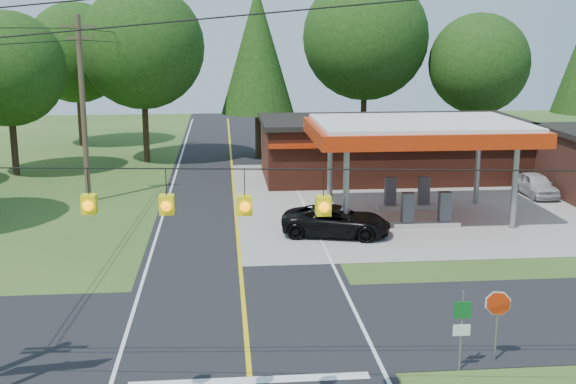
{
  "coord_description": "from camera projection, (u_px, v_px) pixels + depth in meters",
  "views": [
    {
      "loc": [
        -0.61,
        -21.4,
        9.24
      ],
      "look_at": [
        2.0,
        7.0,
        2.8
      ],
      "focal_mm": 45.0,
      "sensor_mm": 36.0,
      "label": 1
    }
  ],
  "objects": [
    {
      "name": "sedan_car",
      "position": [
        536.0,
        185.0,
        40.77
      ],
      "size": [
        3.85,
        3.85,
        1.3
      ],
      "primitive_type": "imported",
      "rotation": [
        0.0,
        0.0,
        -0.01
      ],
      "color": "silver",
      "rests_on": "ground"
    },
    {
      "name": "utility_pole_north",
      "position": [
        144.0,
        89.0,
        55.25
      ],
      "size": [
        0.3,
        0.3,
        9.5
      ],
      "color": "#473828",
      "rests_on": "ground"
    },
    {
      "name": "lane_center_yellow",
      "position": [
        245.0,
        327.0,
        22.88
      ],
      "size": [
        0.15,
        110.0,
        0.0
      ],
      "primitive_type": "cube",
      "color": "yellow",
      "rests_on": "main_highway"
    },
    {
      "name": "main_highway",
      "position": [
        245.0,
        327.0,
        22.88
      ],
      "size": [
        8.0,
        120.0,
        0.02
      ],
      "primitive_type": "cube",
      "color": "black",
      "rests_on": "ground"
    },
    {
      "name": "overhead_beacons",
      "position": [
        205.0,
        173.0,
        15.6
      ],
      "size": [
        17.04,
        2.04,
        1.03
      ],
      "color": "black",
      "rests_on": "ground"
    },
    {
      "name": "octagonal_stop_sign",
      "position": [
        498.0,
        310.0,
        20.23
      ],
      "size": [
        0.73,
        0.23,
        2.12
      ],
      "color": "gray",
      "rests_on": "ground"
    },
    {
      "name": "convenience_store",
      "position": [
        391.0,
        148.0,
        45.68
      ],
      "size": [
        16.4,
        7.55,
        3.8
      ],
      "color": "#5A2719",
      "rests_on": "ground"
    },
    {
      "name": "suv_car",
      "position": [
        336.0,
        221.0,
        32.91
      ],
      "size": [
        6.0,
        6.0,
        1.37
      ],
      "primitive_type": "imported",
      "rotation": [
        0.0,
        0.0,
        1.32
      ],
      "color": "black",
      "rests_on": "ground"
    },
    {
      "name": "treeline_backdrop",
      "position": [
        244.0,
        58.0,
        44.63
      ],
      "size": [
        70.27,
        51.59,
        13.3
      ],
      "color": "#332316",
      "rests_on": "ground"
    },
    {
      "name": "gas_canopy",
      "position": [
        419.0,
        133.0,
        35.37
      ],
      "size": [
        10.6,
        7.4,
        4.88
      ],
      "color": "gray",
      "rests_on": "ground"
    },
    {
      "name": "route_sign_post",
      "position": [
        462.0,
        324.0,
        19.67
      ],
      "size": [
        0.48,
        0.09,
        2.34
      ],
      "color": "gray",
      "rests_on": "ground"
    },
    {
      "name": "utility_pole_far_left",
      "position": [
        83.0,
        107.0,
        38.51
      ],
      "size": [
        1.8,
        0.3,
        10.0
      ],
      "color": "#473828",
      "rests_on": "ground"
    },
    {
      "name": "cross_road",
      "position": [
        245.0,
        327.0,
        22.88
      ],
      "size": [
        70.0,
        7.0,
        0.02
      ],
      "primitive_type": "cube",
      "color": "black",
      "rests_on": "ground"
    },
    {
      "name": "ground",
      "position": [
        245.0,
        328.0,
        22.88
      ],
      "size": [
        120.0,
        120.0,
        0.0
      ],
      "primitive_type": "plane",
      "color": "#2D531D",
      "rests_on": "ground"
    }
  ]
}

